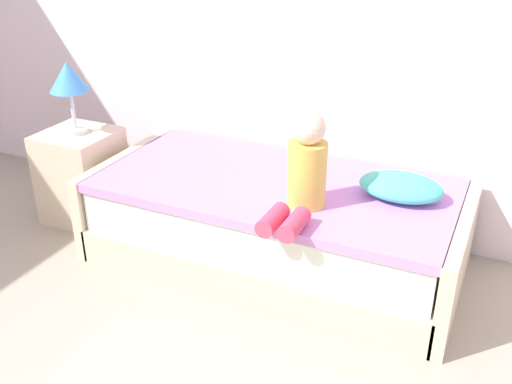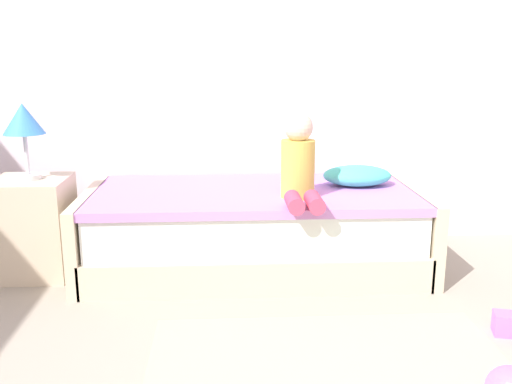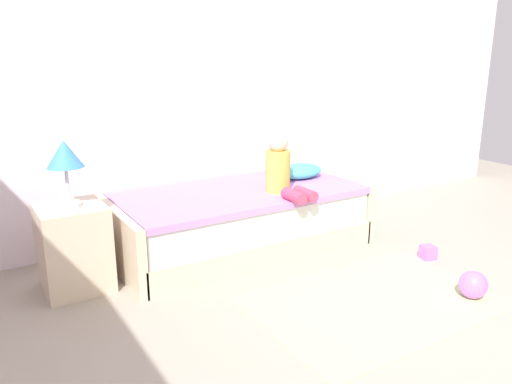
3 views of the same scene
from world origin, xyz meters
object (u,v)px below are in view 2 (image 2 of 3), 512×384
(child_figure, at_px, (299,165))
(toy_block, at_px, (505,324))
(table_lamp, at_px, (24,123))
(pillow, at_px, (357,176))
(nightstand, at_px, (34,227))
(bed, at_px, (254,229))

(child_figure, height_order, toy_block, child_figure)
(table_lamp, distance_m, pillow, 2.06)
(toy_block, bearing_deg, nightstand, 159.60)
(pillow, relative_size, toy_block, 4.14)
(bed, xyz_separation_m, pillow, (0.67, 0.10, 0.32))
(table_lamp, bearing_deg, toy_block, -20.40)
(child_figure, relative_size, pillow, 1.16)
(nightstand, distance_m, child_figure, 1.66)
(toy_block, bearing_deg, bed, 139.86)
(bed, distance_m, nightstand, 1.35)
(bed, distance_m, pillow, 0.75)
(nightstand, bearing_deg, table_lamp, 180.00)
(nightstand, height_order, toy_block, nightstand)
(table_lamp, relative_size, child_figure, 0.88)
(child_figure, bearing_deg, bed, 137.58)
(child_figure, distance_m, pillow, 0.55)
(toy_block, bearing_deg, child_figure, 140.51)
(nightstand, bearing_deg, child_figure, -6.39)
(table_lamp, bearing_deg, nightstand, 0.00)
(nightstand, distance_m, pillow, 2.05)
(pillow, bearing_deg, child_figure, -142.16)
(bed, distance_m, toy_block, 1.54)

